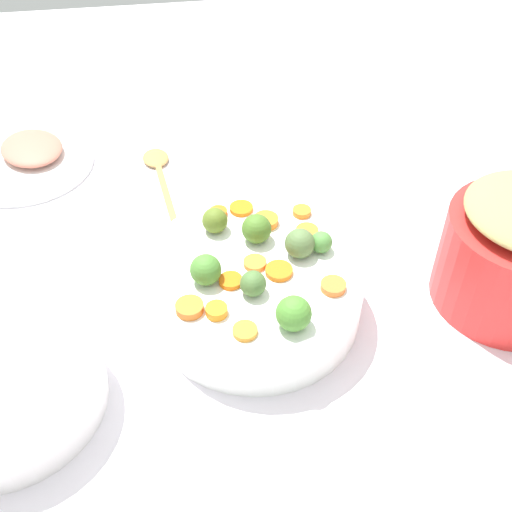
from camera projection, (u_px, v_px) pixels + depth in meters
name	position (u px, v px, depth m)	size (l,w,h in m)	color
tabletop	(270.00, 328.00, 0.89)	(2.40, 2.40, 0.02)	white
serving_bowl_carrots	(256.00, 287.00, 0.87)	(0.29, 0.29, 0.10)	white
carrot_slice_0	(307.00, 232.00, 0.87)	(0.03, 0.03, 0.01)	orange
carrot_slice_1	(231.00, 281.00, 0.81)	(0.03, 0.03, 0.01)	orange
carrot_slice_2	(333.00, 286.00, 0.80)	(0.03, 0.03, 0.01)	orange
carrot_slice_3	(241.00, 208.00, 0.91)	(0.03, 0.03, 0.01)	orange
carrot_slice_4	(217.00, 311.00, 0.76)	(0.03, 0.03, 0.01)	orange
carrot_slice_5	(255.00, 263.00, 0.83)	(0.03, 0.03, 0.01)	orange
carrot_slice_6	(302.00, 212.00, 0.91)	(0.03, 0.03, 0.01)	orange
carrot_slice_7	(245.00, 331.00, 0.74)	(0.03, 0.03, 0.01)	orange
carrot_slice_8	(266.00, 221.00, 0.89)	(0.04, 0.04, 0.01)	orange
carrot_slice_9	(218.00, 212.00, 0.91)	(0.03, 0.03, 0.01)	orange
carrot_slice_10	(280.00, 273.00, 0.81)	(0.04, 0.04, 0.01)	orange
carrot_slice_11	(190.00, 308.00, 0.77)	(0.03, 0.03, 0.01)	orange
brussels_sprout_0	(321.00, 242.00, 0.84)	(0.03, 0.03, 0.03)	#4E873D
brussels_sprout_1	(294.00, 313.00, 0.74)	(0.04, 0.04, 0.04)	#4A8730
brussels_sprout_2	(253.00, 284.00, 0.78)	(0.03, 0.03, 0.03)	#496E36
brussels_sprout_3	(215.00, 220.00, 0.87)	(0.04, 0.04, 0.04)	#586E23
brussels_sprout_4	(206.00, 271.00, 0.79)	(0.04, 0.04, 0.04)	#498131
brussels_sprout_5	(257.00, 229.00, 0.85)	(0.04, 0.04, 0.04)	#497327
brussels_sprout_6	(300.00, 243.00, 0.83)	(0.04, 0.04, 0.04)	#54713F
wooden_spoon	(160.00, 173.00, 1.14)	(0.29, 0.06, 0.01)	#B18347
ham_plate	(25.00, 164.00, 1.16)	(0.25, 0.25, 0.01)	white
ham_slice_main	(32.00, 148.00, 1.17)	(0.13, 0.11, 0.03)	#C4715C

